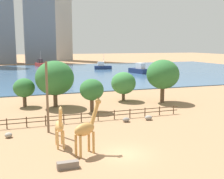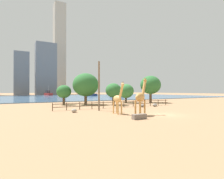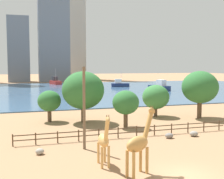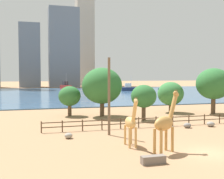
{
  "view_description": "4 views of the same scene",
  "coord_description": "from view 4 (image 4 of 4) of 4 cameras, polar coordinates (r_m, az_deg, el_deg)",
  "views": [
    {
      "loc": [
        -9.05,
        -23.4,
        10.18
      ],
      "look_at": [
        3.51,
        14.0,
        3.83
      ],
      "focal_mm": 45.0,
      "sensor_mm": 36.0,
      "label": 1
    },
    {
      "loc": [
        -18.14,
        -17.82,
        3.32
      ],
      "look_at": [
        -1.91,
        11.92,
        3.58
      ],
      "focal_mm": 28.0,
      "sensor_mm": 36.0,
      "label": 2
    },
    {
      "loc": [
        -11.46,
        -18.39,
        8.36
      ],
      "look_at": [
        3.82,
        31.69,
        3.97
      ],
      "focal_mm": 45.0,
      "sensor_mm": 36.0,
      "label": 3
    },
    {
      "loc": [
        -13.89,
        -19.83,
        6.42
      ],
      "look_at": [
        -0.33,
        27.83,
        3.89
      ],
      "focal_mm": 45.0,
      "sensor_mm": 36.0,
      "label": 4
    }
  ],
  "objects": [
    {
      "name": "tree_left_large",
      "position": [
        49.1,
        11.82,
        -0.83
      ],
      "size": [
        4.45,
        4.45,
        5.27
      ],
      "color": "brown",
      "rests_on": "ground"
    },
    {
      "name": "tree_left_small",
      "position": [
        49.38,
        19.94,
        1.07
      ],
      "size": [
        5.73,
        5.73,
        7.59
      ],
      "color": "brown",
      "rests_on": "ground"
    },
    {
      "name": "skyline_block_central",
      "position": [
        157.98,
        -9.8,
        8.32
      ],
      "size": [
        16.09,
        12.26,
        42.79
      ],
      "primitive_type": "cube",
      "color": "slate",
      "rests_on": "ground"
    },
    {
      "name": "utility_pole",
      "position": [
        29.91,
        -0.61,
        -1.44
      ],
      "size": [
        0.28,
        0.28,
        8.3
      ],
      "primitive_type": "cylinder",
      "color": "brown",
      "rests_on": "ground"
    },
    {
      "name": "tree_right_tall",
      "position": [
        44.64,
        -8.62,
        -1.37
      ],
      "size": [
        3.48,
        3.48,
        4.71
      ],
      "color": "brown",
      "rests_on": "ground"
    },
    {
      "name": "boat_tug",
      "position": [
        129.69,
        -9.37,
        0.66
      ],
      "size": [
        4.79,
        8.45,
        7.18
      ],
      "rotation": [
        0.0,
        0.0,
        4.97
      ],
      "color": "#B22D28",
      "rests_on": "harbor_water"
    },
    {
      "name": "giraffe_tall",
      "position": [
        25.39,
        3.86,
        -6.74
      ],
      "size": [
        0.88,
        2.96,
        4.63
      ],
      "rotation": [
        0.0,
        0.0,
        4.68
      ],
      "color": "tan",
      "rests_on": "ground"
    },
    {
      "name": "ground_plane",
      "position": [
        101.0,
        -7.95,
        -0.75
      ],
      "size": [
        400.0,
        400.0,
        0.0
      ],
      "primitive_type": "plane",
      "color": "#9E7551"
    },
    {
      "name": "boat_ferry",
      "position": [
        97.59,
        11.62,
        -0.07
      ],
      "size": [
        4.87,
        8.72,
        3.63
      ],
      "rotation": [
        0.0,
        0.0,
        1.81
      ],
      "color": "navy",
      "rests_on": "harbor_water"
    },
    {
      "name": "tree_center_broad",
      "position": [
        43.54,
        -2.04,
        0.76
      ],
      "size": [
        6.24,
        6.24,
        7.6
      ],
      "color": "brown",
      "rests_on": "ground"
    },
    {
      "name": "boulder_near_fence",
      "position": [
        35.67,
        15.06,
        -7.05
      ],
      "size": [
        0.96,
        0.81,
        0.61
      ],
      "primitive_type": "ellipsoid",
      "color": "gray",
      "rests_on": "ground"
    },
    {
      "name": "tree_right_small",
      "position": [
        40.2,
        6.46,
        -1.42
      ],
      "size": [
        3.63,
        3.63,
        5.06
      ],
      "color": "brown",
      "rests_on": "ground"
    },
    {
      "name": "harbor_water",
      "position": [
        98.03,
        -7.71,
        -0.8
      ],
      "size": [
        180.0,
        86.0,
        0.2
      ],
      "primitive_type": "cube",
      "color": "#3D6084",
      "rests_on": "ground"
    },
    {
      "name": "boulder_small",
      "position": [
        29.17,
        -8.82,
        -9.25
      ],
      "size": [
        0.82,
        0.77,
        0.58
      ],
      "primitive_type": "ellipsoid",
      "color": "gray",
      "rests_on": "ground"
    },
    {
      "name": "boat_sailboat",
      "position": [
        112.71,
        3.61,
        0.28
      ],
      "size": [
        7.24,
        3.66,
        6.22
      ],
      "rotation": [
        0.0,
        0.0,
        6.11
      ],
      "color": "navy",
      "rests_on": "harbor_water"
    },
    {
      "name": "skyline_block_left",
      "position": [
        186.28,
        -5.59,
        14.87
      ],
      "size": [
        10.76,
        11.23,
        90.08
      ],
      "primitive_type": "cube",
      "color": "#B7B2A8",
      "rests_on": "ground"
    },
    {
      "name": "boulder_by_pole",
      "position": [
        37.38,
        19.41,
        -6.65
      ],
      "size": [
        1.04,
        0.85,
        0.63
      ],
      "primitive_type": "ellipsoid",
      "color": "gray",
      "rests_on": "ground"
    },
    {
      "name": "skyline_tower_needle",
      "position": [
        158.21,
        -16.36,
        6.62
      ],
      "size": [
        10.86,
        11.43,
        33.91
      ],
      "primitive_type": "cube",
      "color": "slate",
      "rests_on": "ground"
    },
    {
      "name": "giraffe_companion",
      "position": [
        23.81,
        10.75,
        -6.7
      ],
      "size": [
        3.26,
        2.18,
        5.26
      ],
      "rotation": [
        0.0,
        0.0,
        0.5
      ],
      "color": "#C18C47",
      "rests_on": "ground"
    },
    {
      "name": "enclosure_fence",
      "position": [
        35.14,
        7.45,
        -6.37
      ],
      "size": [
        26.12,
        0.14,
        1.3
      ],
      "color": "#4C3826",
      "rests_on": "ground"
    },
    {
      "name": "feeding_trough",
      "position": [
        21.15,
        8.38,
        -13.94
      ],
      "size": [
        1.8,
        0.6,
        0.6
      ],
      "primitive_type": "cube",
      "color": "#72665B",
      "rests_on": "ground"
    }
  ]
}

